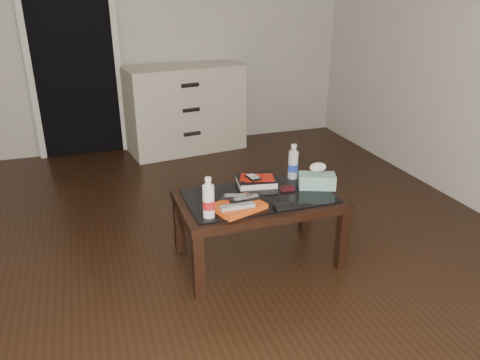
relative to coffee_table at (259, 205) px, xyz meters
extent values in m
plane|color=black|center=(-0.60, 0.10, -0.40)|extent=(5.00, 5.00, 0.00)
plane|color=beige|center=(-0.60, 2.60, 0.95)|extent=(5.00, 0.00, 5.00)
cube|color=black|center=(-1.00, 2.57, 0.60)|extent=(0.80, 0.05, 2.00)
cube|color=silver|center=(-1.42, 2.54, 0.60)|extent=(0.06, 0.04, 2.04)
cube|color=silver|center=(-0.58, 2.54, 0.60)|extent=(0.06, 0.04, 2.04)
cube|color=black|center=(-0.46, -0.26, -0.20)|extent=(0.06, 0.06, 0.40)
cube|color=black|center=(0.46, -0.26, -0.20)|extent=(0.06, 0.06, 0.40)
cube|color=black|center=(-0.46, 0.26, -0.20)|extent=(0.06, 0.06, 0.40)
cube|color=black|center=(0.46, 0.26, -0.20)|extent=(0.06, 0.06, 0.40)
cube|color=black|center=(0.00, 0.00, 0.03)|extent=(1.00, 0.60, 0.05)
cube|color=black|center=(0.00, 0.00, 0.06)|extent=(0.90, 0.50, 0.01)
cube|color=beige|center=(0.06, 2.33, 0.05)|extent=(1.26, 0.66, 0.90)
cylinder|color=black|center=(0.06, 2.07, -0.15)|extent=(0.18, 0.06, 0.04)
cylinder|color=black|center=(0.06, 2.07, 0.10)|extent=(0.18, 0.06, 0.04)
cylinder|color=black|center=(0.06, 2.07, 0.35)|extent=(0.18, 0.06, 0.04)
cube|color=#D94B14|center=(-0.18, -0.14, 0.08)|extent=(0.33, 0.29, 0.03)
cube|color=#A4A4A9|center=(-0.20, -0.18, 0.11)|extent=(0.20, 0.05, 0.02)
cube|color=black|center=(-0.12, -0.10, 0.11)|extent=(0.20, 0.07, 0.02)
cube|color=black|center=(-0.16, -0.06, 0.11)|extent=(0.21, 0.11, 0.02)
cube|color=black|center=(0.05, 0.17, 0.09)|extent=(0.28, 0.24, 0.05)
cube|color=#AC180B|center=(0.04, 0.17, 0.11)|extent=(0.23, 0.20, 0.01)
cube|color=black|center=(0.02, 0.15, 0.12)|extent=(0.08, 0.11, 0.02)
cube|color=black|center=(0.20, 0.02, 0.08)|extent=(0.10, 0.06, 0.02)
cube|color=black|center=(0.08, -0.21, 0.07)|extent=(0.12, 0.08, 0.02)
cylinder|color=white|center=(-0.37, -0.18, 0.18)|extent=(0.07, 0.07, 0.24)
cylinder|color=#B8C0C3|center=(0.32, 0.19, 0.18)|extent=(0.08, 0.08, 0.24)
cube|color=#227D70|center=(0.40, -0.01, 0.11)|extent=(0.26, 0.20, 0.09)
camera|label=1|loc=(-0.96, -2.46, 1.27)|focal=35.00mm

